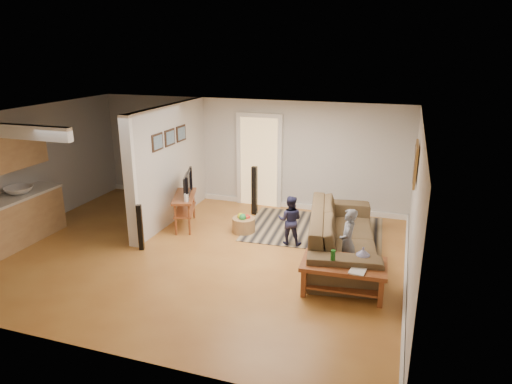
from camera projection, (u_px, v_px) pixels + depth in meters
ground at (195, 252)px, 8.45m from camera, size 7.50×7.50×0.00m
room_shell at (151, 166)px, 8.71m from camera, size 7.54×6.02×2.52m
area_rug at (314, 229)px, 9.51m from camera, size 2.87×2.17×0.01m
sofa at (341, 256)px, 8.30m from camera, size 1.61×3.09×0.86m
coffee_table at (345, 269)px, 6.97m from camera, size 1.32×0.82×0.76m
tv_console at (185, 198)px, 9.49m from camera, size 0.77×1.17×0.94m
speaker_left at (140, 228)px, 8.44m from camera, size 0.11×0.11×0.88m
speaker_right at (254, 191)px, 10.22m from camera, size 0.11×0.11×1.11m
toy_basket at (244, 224)px, 9.33m from camera, size 0.47×0.47×0.42m
child at (345, 273)px, 7.67m from camera, size 0.29×0.43×1.14m
toddler at (289, 244)px, 8.82m from camera, size 0.50×0.41×0.97m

